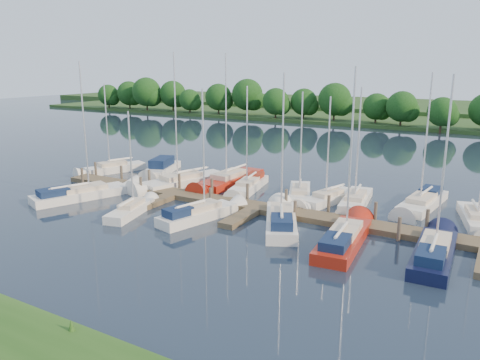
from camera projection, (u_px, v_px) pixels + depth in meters
The scene contains 22 objects.
ground at pixel (200, 243), 29.59m from camera, with size 260.00×260.00×0.00m, color #1B2736.
dock at pixel (254, 210), 35.69m from camera, with size 40.00×6.00×0.40m.
mooring_pilings at pixel (261, 201), 36.54m from camera, with size 38.24×2.84×2.00m.
far_shore at pixel (416, 120), 92.57m from camera, with size 180.00×30.00×0.60m, color #26471B.
distant_hill at pixel (435, 108), 113.49m from camera, with size 220.00×40.00×1.40m, color #314E22.
treeline at pixel (446, 107), 77.69m from camera, with size 147.20×9.61×8.29m.
sailboat_n_0 at pixel (112, 170), 48.95m from camera, with size 3.93×7.29×9.55m.
motorboat at pixel (161, 169), 48.56m from camera, with size 3.76×7.13×1.96m.
sailboat_n_2 at pixel (180, 183), 43.42m from camera, with size 4.91×9.87×12.48m.
sailboat_n_3 at pixel (228, 182), 43.86m from camera, with size 2.69×9.79×12.42m.
sailboat_n_4 at pixel (248, 187), 42.07m from camera, with size 2.89×7.60×9.60m.
sailboat_n_5 at pixel (300, 195), 39.53m from camera, with size 3.85×7.19×9.21m.
sailboat_n_6 at pixel (328, 200), 38.15m from camera, with size 3.31×6.99×8.98m.
sailboat_n_7 at pixel (355, 202), 37.46m from camera, with size 2.63×7.72×9.73m.
sailboat_n_8 at pixel (421, 204), 36.84m from camera, with size 2.94×8.65×10.82m.
sailboat_n_9 at pixel (477, 220), 33.09m from camera, with size 3.09×7.35×9.31m.
sailboat_s_0 at pixel (85, 194), 39.53m from camera, with size 4.89×9.16×11.65m.
sailboat_s_1 at pixel (132, 210), 35.36m from camera, with size 2.69×6.25×8.05m.
sailboat_s_2 at pixel (200, 215), 34.08m from camera, with size 3.38×7.62×9.83m.
sailboat_s_3 at pixel (281, 221), 32.66m from camera, with size 5.04×8.24×10.95m.
sailboat_s_4 at pixel (344, 239), 29.38m from camera, with size 2.74×8.97×11.33m.
sailboat_s_5 at pixel (434, 253), 27.14m from camera, with size 2.27×8.53×10.96m.
Camera 1 is at (16.08, -22.76, 11.01)m, focal length 35.00 mm.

